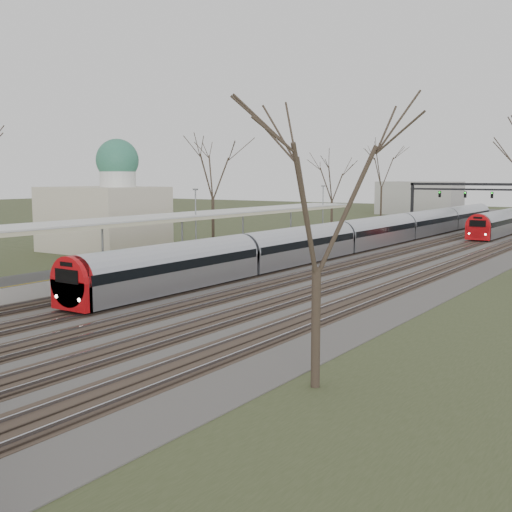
# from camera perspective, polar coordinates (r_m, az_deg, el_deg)

# --- Properties ---
(track_bed) EXTENTS (24.00, 160.00, 0.22)m
(track_bed) POSITION_cam_1_polar(r_m,az_deg,el_deg) (62.68, 12.79, 0.60)
(track_bed) COLOR #474442
(track_bed) RESTS_ON ground
(platform) EXTENTS (3.50, 69.00, 1.00)m
(platform) POSITION_cam_1_polar(r_m,az_deg,el_deg) (52.02, -4.03, -0.06)
(platform) COLOR #9E9B93
(platform) RESTS_ON ground
(canopy) EXTENTS (4.10, 50.00, 3.11)m
(canopy) POSITION_cam_1_polar(r_m,az_deg,el_deg) (48.24, -7.39, 3.43)
(canopy) COLOR slate
(canopy) RESTS_ON platform
(dome_building) EXTENTS (10.00, 8.00, 10.30)m
(dome_building) POSITION_cam_1_polar(r_m,az_deg,el_deg) (60.70, -13.23, 3.85)
(dome_building) COLOR beige
(dome_building) RESTS_ON ground
(signal_gantry) EXTENTS (21.00, 0.59, 6.08)m
(signal_gantry) POSITION_cam_1_polar(r_m,az_deg,el_deg) (90.91, 19.85, 5.39)
(signal_gantry) COLOR black
(signal_gantry) RESTS_ON ground
(tree_west_far) EXTENTS (5.50, 5.50, 11.33)m
(tree_west_far) POSITION_cam_1_polar(r_m,az_deg,el_deg) (64.79, -3.88, 8.02)
(tree_west_far) COLOR #2D231C
(tree_west_far) RESTS_ON ground
(tree_east_near) EXTENTS (4.50, 4.50, 9.27)m
(tree_east_near) POSITION_cam_1_polar(r_m,az_deg,el_deg) (20.58, 5.48, 5.90)
(tree_east_near) COLOR #2D231C
(tree_east_near) RESTS_ON ground
(train_near) EXTENTS (2.62, 75.21, 3.05)m
(train_near) POSITION_cam_1_polar(r_m,az_deg,el_deg) (63.64, 10.52, 2.04)
(train_near) COLOR #9FA1A9
(train_near) RESTS_ON ground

